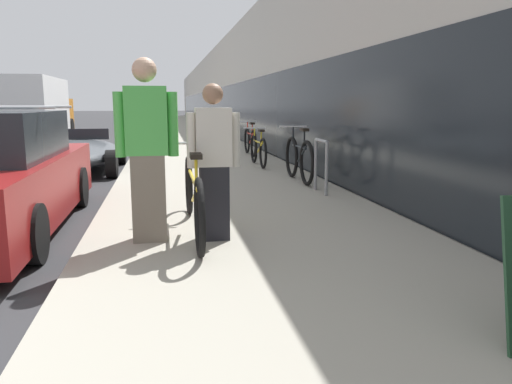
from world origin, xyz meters
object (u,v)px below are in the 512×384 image
object	(u,v)px
cruiser_bike_nearest	(299,159)
cruiser_bike_middle	(258,150)
tandem_bicycle	(193,197)
moving_truck	(31,109)
bike_rack_hoop	(321,160)
person_bystander	(147,151)
person_rider	(214,163)
vintage_roadster_curbside	(80,154)
cruiser_bike_farthest	(250,141)

from	to	relation	value
cruiser_bike_nearest	cruiser_bike_middle	world-z (taller)	cruiser_bike_nearest
tandem_bicycle	moving_truck	distance (m)	18.69
tandem_bicycle	bike_rack_hoop	xyz separation A→B (m)	(2.12, 2.11, 0.12)
moving_truck	tandem_bicycle	bearing A→B (deg)	-71.78
person_bystander	person_rider	bearing A→B (deg)	-6.76
tandem_bicycle	person_rider	world-z (taller)	person_rider
tandem_bicycle	cruiser_bike_middle	xyz separation A→B (m)	(1.81, 5.71, -0.03)
cruiser_bike_middle	vintage_roadster_curbside	bearing A→B (deg)	166.86
cruiser_bike_middle	person_rider	bearing A→B (deg)	-104.97
moving_truck	vintage_roadster_curbside	bearing A→B (deg)	-71.81
cruiser_bike_nearest	cruiser_bike_middle	distance (m)	2.40
person_rider	cruiser_bike_nearest	xyz separation A→B (m)	(1.90, 3.64, -0.39)
tandem_bicycle	bike_rack_hoop	size ratio (longest dim) A/B	3.05
cruiser_bike_middle	moving_truck	distance (m)	14.28
person_rider	cruiser_bike_farthest	distance (m)	8.65
person_bystander	vintage_roadster_curbside	bearing A→B (deg)	104.12
person_rider	cruiser_bike_farthest	size ratio (longest dim) A/B	0.92
person_bystander	cruiser_bike_nearest	distance (m)	4.42
tandem_bicycle	cruiser_bike_middle	world-z (taller)	tandem_bicycle
person_rider	cruiser_bike_nearest	distance (m)	4.13
person_bystander	moving_truck	bearing A→B (deg)	106.65
person_bystander	tandem_bicycle	bearing A→B (deg)	27.80
cruiser_bike_middle	person_bystander	bearing A→B (deg)	-110.87
person_bystander	cruiser_bike_farthest	size ratio (longest dim) A/B	1.06
moving_truck	bike_rack_hoop	bearing A→B (deg)	-63.01
bike_rack_hoop	moving_truck	bearing A→B (deg)	116.99
cruiser_bike_farthest	cruiser_bike_nearest	bearing A→B (deg)	-89.32
vintage_roadster_curbside	cruiser_bike_middle	bearing A→B (deg)	-13.14
cruiser_bike_farthest	vintage_roadster_curbside	world-z (taller)	cruiser_bike_farthest
person_bystander	moving_truck	size ratio (longest dim) A/B	0.27
tandem_bicycle	cruiser_bike_nearest	distance (m)	3.93
cruiser_bike_nearest	moving_truck	distance (m)	16.48
cruiser_bike_middle	moving_truck	xyz separation A→B (m)	(-7.65, 12.03, 0.82)
person_rider	cruiser_bike_nearest	world-z (taller)	person_rider
person_rider	vintage_roadster_curbside	xyz separation A→B (m)	(-2.39, 6.96, -0.54)
tandem_bicycle	cruiser_bike_middle	size ratio (longest dim) A/B	1.45
person_rider	bike_rack_hoop	bearing A→B (deg)	51.60
vintage_roadster_curbside	moving_truck	size ratio (longest dim) A/B	0.63
bike_rack_hoop	cruiser_bike_middle	size ratio (longest dim) A/B	0.48
person_rider	person_bystander	xyz separation A→B (m)	(-0.66, 0.08, 0.12)
person_rider	bike_rack_hoop	world-z (taller)	person_rider
vintage_roadster_curbside	moving_truck	xyz separation A→B (m)	(-3.65, 11.10, 0.92)
tandem_bicycle	person_bystander	xyz separation A→B (m)	(-0.46, -0.24, 0.53)
tandem_bicycle	cruiser_bike_farthest	xyz separation A→B (m)	(2.04, 8.12, -0.01)
person_bystander	cruiser_bike_nearest	size ratio (longest dim) A/B	1.02
bike_rack_hoop	person_bystander	bearing A→B (deg)	-137.68
person_rider	cruiser_bike_middle	size ratio (longest dim) A/B	0.89
person_bystander	vintage_roadster_curbside	xyz separation A→B (m)	(-1.73, 6.89, -0.67)
moving_truck	person_rider	bearing A→B (deg)	-71.52
person_bystander	cruiser_bike_farthest	xyz separation A→B (m)	(2.50, 8.36, -0.54)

